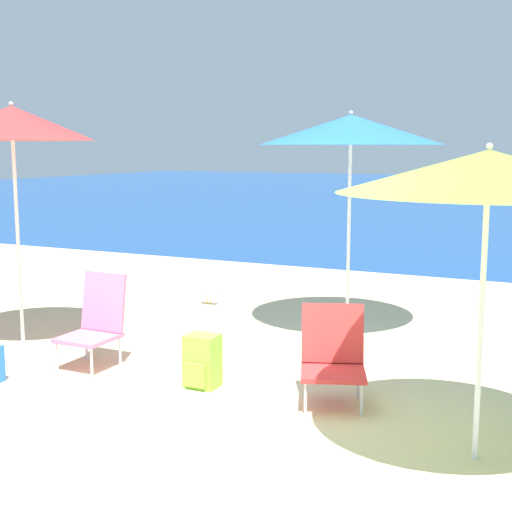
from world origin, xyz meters
TOP-DOWN VIEW (x-y plane):
  - ground_plane at (0.00, 0.00)m, footprint 60.00×60.00m
  - beach_umbrella_lime at (2.07, 0.14)m, footprint 1.83×1.83m
  - beach_umbrella_blue at (0.32, 2.86)m, footprint 1.91×1.91m
  - beach_umbrella_red at (-2.51, 1.00)m, footprint 1.56×1.56m
  - beach_chair_red at (0.90, 0.73)m, footprint 0.64×0.67m
  - beach_chair_pink at (-1.34, 0.71)m, footprint 0.46×0.53m
  - backpack_lime at (-0.18, 0.59)m, footprint 0.26×0.24m
  - seagull at (-1.65, 3.33)m, footprint 0.27×0.11m

SIDE VIEW (x-z plane):
  - ground_plane at x=0.00m, z-range 0.00..0.00m
  - seagull at x=-1.65m, z-range 0.03..0.25m
  - backpack_lime at x=-0.18m, z-range 0.00..0.44m
  - beach_chair_red at x=0.90m, z-range 0.01..0.76m
  - beach_chair_pink at x=-1.34m, z-range 0.00..0.83m
  - beach_umbrella_lime at x=2.07m, z-range 0.82..2.80m
  - beach_umbrella_blue at x=0.32m, z-range 0.97..3.30m
  - beach_umbrella_red at x=-2.51m, z-range 0.99..3.39m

